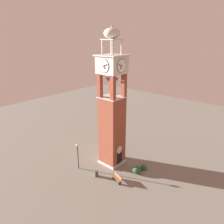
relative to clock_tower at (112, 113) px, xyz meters
The scene contains 7 objects.
ground 7.77m from the clock_tower, 90.62° to the left, with size 80.00×80.00×0.00m, color gray.
clock_tower is the anchor object (origin of this frame).
park_bench 8.58m from the clock_tower, 130.51° to the right, with size 0.93×1.66×0.95m.
lamp_post 7.16m from the clock_tower, 150.40° to the left, with size 0.36×0.36×3.89m.
trash_bin 8.41m from the clock_tower, behind, with size 0.52×0.52×0.80m, color #38513D.
shrub_near_entry 8.50m from the clock_tower, 88.16° to the right, with size 1.18×1.18×0.97m, color #28562D.
shrub_left_of_tower 8.92m from the clock_tower, 71.95° to the right, with size 0.91×0.91×0.62m, color #28562D.
Camera 1 is at (-20.13, -17.42, 17.53)m, focal length 32.94 mm.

